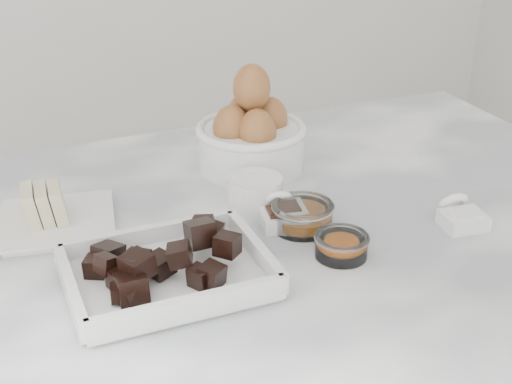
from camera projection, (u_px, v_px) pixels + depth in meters
marble_slab at (251, 243)px, 0.97m from camera, size 1.20×0.80×0.04m
chocolate_dish at (167, 266)px, 0.84m from camera, size 0.24×0.18×0.06m
butter_plate at (55, 215)px, 0.96m from camera, size 0.17×0.17×0.06m
sugar_ramekin at (255, 192)px, 1.01m from camera, size 0.08×0.08×0.05m
egg_bowl at (251, 135)px, 1.13m from camera, size 0.18×0.18×0.17m
honey_bowl at (303, 215)px, 0.96m from camera, size 0.09×0.09×0.04m
zest_bowl at (341, 245)px, 0.90m from camera, size 0.07×0.07×0.03m
vanilla_spoon at (282, 214)px, 0.97m from camera, size 0.07×0.08×0.05m
salt_spoon at (461, 215)px, 0.97m from camera, size 0.06×0.08×0.04m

